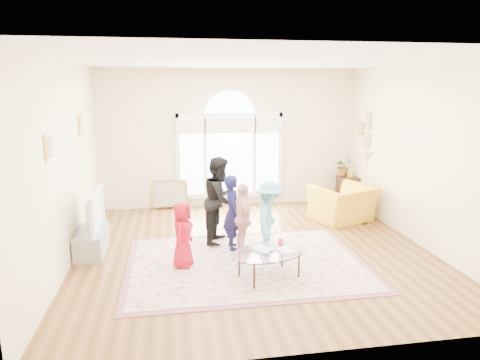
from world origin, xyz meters
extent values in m
plane|color=#553415|center=(0.00, 0.00, 0.00)|extent=(6.00, 6.00, 0.00)
plane|color=beige|center=(0.00, 3.00, 1.60)|extent=(6.00, 0.00, 6.00)
plane|color=beige|center=(0.00, -3.00, 1.60)|extent=(6.00, 0.00, 6.00)
plane|color=beige|center=(-3.00, 0.00, 1.60)|extent=(0.00, 6.00, 6.00)
plane|color=beige|center=(3.00, 0.00, 1.60)|extent=(0.00, 6.00, 6.00)
plane|color=white|center=(0.00, 0.00, 3.20)|extent=(6.00, 6.00, 0.00)
cube|color=white|center=(0.00, 2.96, 0.25)|extent=(2.50, 0.08, 0.10)
cube|color=white|center=(0.00, 2.96, 2.15)|extent=(2.50, 0.08, 0.10)
cube|color=white|center=(-1.22, 2.96, 1.20)|extent=(0.10, 0.08, 2.00)
cube|color=white|center=(1.22, 2.96, 1.20)|extent=(0.10, 0.08, 2.00)
cube|color=#C6E2FF|center=(-0.90, 2.96, 1.20)|extent=(0.55, 0.02, 1.80)
cube|color=#C6E2FF|center=(0.90, 2.96, 1.20)|extent=(0.55, 0.02, 1.80)
cube|color=#C6E2FF|center=(0.00, 2.96, 1.20)|extent=(1.10, 0.02, 1.80)
cylinder|color=#C6E2FF|center=(0.00, 2.96, 2.10)|extent=(1.20, 0.02, 1.20)
cube|color=white|center=(-0.59, 2.95, 1.20)|extent=(0.07, 0.04, 1.80)
cube|color=white|center=(0.59, 2.95, 1.20)|extent=(0.07, 0.04, 1.80)
cube|color=white|center=(-0.90, 2.88, 1.92)|extent=(0.65, 0.12, 0.35)
cube|color=white|center=(0.00, 2.88, 1.92)|extent=(1.20, 0.12, 0.35)
cube|color=white|center=(0.90, 2.88, 1.92)|extent=(0.65, 0.12, 0.35)
cube|color=tan|center=(-2.98, 1.30, 2.10)|extent=(0.03, 0.34, 0.40)
cube|color=#ADA38E|center=(-2.96, 1.30, 2.10)|extent=(0.01, 0.28, 0.34)
cube|color=tan|center=(-2.98, -0.90, 2.00)|extent=(0.03, 0.30, 0.36)
cube|color=#ADA38E|center=(-2.96, -0.90, 2.00)|extent=(0.01, 0.24, 0.30)
cube|color=tan|center=(2.98, 2.05, 2.05)|extent=(0.03, 0.28, 0.34)
cube|color=#ADA38E|center=(2.96, 2.05, 2.05)|extent=(0.01, 0.22, 0.28)
cube|color=tan|center=(2.98, 2.05, 1.62)|extent=(0.03, 0.28, 0.34)
cube|color=#ADA38E|center=(2.96, 2.05, 1.62)|extent=(0.01, 0.22, 0.28)
cube|color=tan|center=(2.98, 2.40, 1.84)|extent=(0.03, 0.26, 0.32)
cube|color=#ADA38E|center=(2.96, 2.40, 1.84)|extent=(0.01, 0.20, 0.26)
cube|color=beige|center=(-0.22, -0.56, 0.01)|extent=(3.60, 2.60, 0.02)
cube|color=#884E5D|center=(-0.22, -0.56, 0.01)|extent=(3.80, 2.80, 0.01)
cube|color=gray|center=(-2.75, 0.30, 0.21)|extent=(0.45, 1.00, 0.42)
imported|color=black|center=(-2.75, 0.30, 0.76)|extent=(0.15, 1.17, 0.67)
cube|color=#5EBBDA|center=(-2.66, 0.30, 0.76)|extent=(0.02, 0.96, 0.54)
ellipsoid|color=silver|center=(0.01, -1.13, 0.41)|extent=(1.39, 1.13, 0.02)
cylinder|color=black|center=(0.30, -0.79, 0.20)|extent=(0.03, 0.03, 0.40)
cylinder|color=black|center=(-0.42, -1.05, 0.20)|extent=(0.03, 0.03, 0.40)
cylinder|color=black|center=(0.45, -1.21, 0.20)|extent=(0.03, 0.03, 0.40)
cylinder|color=black|center=(-0.27, -1.46, 0.20)|extent=(0.03, 0.03, 0.40)
imported|color=#B2A58C|center=(-0.16, -1.13, 0.43)|extent=(0.35, 0.36, 0.03)
imported|color=#B2A58C|center=(0.15, -1.17, 0.43)|extent=(0.26, 0.32, 0.02)
cylinder|color=#DF2944|center=(0.24, -0.93, 0.48)|extent=(0.07, 0.07, 0.12)
imported|color=gold|center=(2.19, 1.34, 0.38)|extent=(1.45, 1.36, 0.76)
cube|color=black|center=(2.78, 2.52, 0.35)|extent=(0.40, 0.50, 0.70)
cylinder|color=black|center=(2.55, 1.12, 0.01)|extent=(0.20, 0.20, 0.02)
cylinder|color=tan|center=(2.55, 1.12, 0.68)|extent=(0.02, 0.02, 1.35)
cone|color=#CCB284|center=(2.55, 1.12, 1.40)|extent=(0.30, 0.30, 0.22)
cylinder|color=white|center=(2.70, 2.67, 0.35)|extent=(0.20, 0.20, 0.70)
imported|color=#33722D|center=(2.70, 2.67, 0.92)|extent=(0.50, 0.46, 0.45)
cube|color=tan|center=(-1.42, 2.90, 0.00)|extent=(0.80, 0.14, 0.62)
imported|color=#AA0F21|center=(-1.23, -0.52, 0.54)|extent=(0.48, 0.59, 1.04)
imported|color=#111136|center=(-0.35, 0.11, 0.67)|extent=(0.33, 0.49, 1.31)
imported|color=black|center=(-0.52, 0.49, 0.80)|extent=(0.81, 0.91, 1.56)
imported|color=pink|center=(-0.21, -0.11, 0.62)|extent=(0.41, 0.74, 1.20)
imported|color=#5EB0D0|center=(0.20, -0.30, 0.66)|extent=(0.71, 0.93, 1.28)
camera|label=1|loc=(-1.36, -6.90, 2.79)|focal=32.00mm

